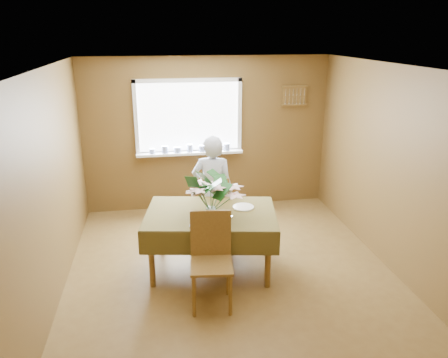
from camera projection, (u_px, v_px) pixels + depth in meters
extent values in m
plane|color=brown|center=(231.00, 272.00, 5.45)|extent=(4.50, 4.50, 0.00)
plane|color=white|center=(232.00, 67.00, 4.65)|extent=(4.50, 4.50, 0.00)
plane|color=brown|center=(207.00, 134.00, 7.15)|extent=(4.00, 0.00, 4.00)
plane|color=brown|center=(291.00, 283.00, 2.95)|extent=(4.00, 0.00, 4.00)
plane|color=brown|center=(51.00, 187.00, 4.74)|extent=(0.00, 4.50, 4.50)
plane|color=brown|center=(392.00, 169.00, 5.36)|extent=(0.00, 4.50, 4.50)
cube|color=white|center=(189.00, 117.00, 6.99)|extent=(1.60, 0.01, 1.10)
cube|color=white|center=(188.00, 80.00, 6.79)|extent=(1.72, 0.06, 0.06)
cube|color=white|center=(190.00, 152.00, 7.17)|extent=(1.72, 0.06, 0.06)
cube|color=white|center=(136.00, 119.00, 6.85)|extent=(0.06, 0.06, 1.22)
cube|color=white|center=(239.00, 116.00, 7.11)|extent=(0.06, 0.06, 1.22)
cube|color=white|center=(190.00, 153.00, 7.10)|extent=(1.72, 0.20, 0.04)
cylinder|color=white|center=(152.00, 151.00, 6.97)|extent=(0.09, 0.09, 0.08)
cylinder|color=white|center=(165.00, 149.00, 6.99)|extent=(0.11, 0.11, 0.12)
cylinder|color=white|center=(177.00, 150.00, 7.03)|extent=(0.12, 0.12, 0.09)
cylinder|color=white|center=(190.00, 148.00, 7.05)|extent=(0.10, 0.10, 0.13)
cylinder|color=white|center=(202.00, 148.00, 7.09)|extent=(0.11, 0.11, 0.10)
cylinder|color=white|center=(214.00, 148.00, 7.12)|extent=(0.09, 0.09, 0.08)
cylinder|color=white|center=(227.00, 147.00, 7.15)|extent=(0.11, 0.11, 0.12)
cube|color=brown|center=(295.00, 96.00, 7.16)|extent=(0.40, 0.03, 0.30)
cube|color=brown|center=(295.00, 87.00, 7.09)|extent=(0.44, 0.04, 0.03)
cube|color=brown|center=(294.00, 105.00, 7.19)|extent=(0.44, 0.04, 0.03)
cylinder|color=brown|center=(152.00, 259.00, 5.05)|extent=(0.07, 0.07, 0.72)
cylinder|color=brown|center=(268.00, 259.00, 5.04)|extent=(0.07, 0.07, 0.72)
cylinder|color=brown|center=(162.00, 228.00, 5.85)|extent=(0.07, 0.07, 0.72)
cylinder|color=brown|center=(262.00, 228.00, 5.84)|extent=(0.07, 0.07, 0.72)
cube|color=brown|center=(211.00, 215.00, 5.33)|extent=(1.66, 1.25, 0.04)
cube|color=#423818|center=(211.00, 213.00, 5.32)|extent=(1.73, 1.32, 0.01)
cube|color=#423818|center=(209.00, 244.00, 4.86)|extent=(1.55, 0.28, 0.28)
cube|color=#423818|center=(212.00, 207.00, 5.87)|extent=(1.55, 0.28, 0.28)
cube|color=#423818|center=(147.00, 223.00, 5.37)|extent=(0.19, 1.05, 0.28)
cube|color=#423818|center=(275.00, 224.00, 5.36)|extent=(0.19, 1.05, 0.28)
cube|color=#50ABE3|center=(210.00, 221.00, 5.08)|extent=(0.50, 0.40, 0.01)
cylinder|color=brown|center=(230.00, 218.00, 6.49)|extent=(0.04, 0.04, 0.44)
cylinder|color=brown|center=(206.00, 217.00, 6.53)|extent=(0.04, 0.04, 0.44)
cylinder|color=brown|center=(227.00, 228.00, 6.16)|extent=(0.04, 0.04, 0.44)
cylinder|color=brown|center=(202.00, 227.00, 6.20)|extent=(0.04, 0.04, 0.44)
cube|color=brown|center=(216.00, 207.00, 6.27)|extent=(0.51, 0.51, 0.03)
cube|color=brown|center=(214.00, 195.00, 6.00)|extent=(0.41, 0.14, 0.49)
cylinder|color=brown|center=(194.00, 296.00, 4.55)|extent=(0.04, 0.04, 0.48)
cylinder|color=brown|center=(230.00, 295.00, 4.57)|extent=(0.04, 0.04, 0.48)
cylinder|color=brown|center=(194.00, 277.00, 4.91)|extent=(0.04, 0.04, 0.48)
cylinder|color=brown|center=(228.00, 276.00, 4.93)|extent=(0.04, 0.04, 0.48)
cube|color=brown|center=(211.00, 265.00, 4.66)|extent=(0.49, 0.49, 0.03)
cube|color=brown|center=(211.00, 233.00, 4.76)|extent=(0.45, 0.08, 0.53)
imported|color=white|center=(213.00, 191.00, 6.00)|extent=(0.65, 0.51, 1.56)
cylinder|color=white|center=(211.00, 214.00, 5.08)|extent=(0.12, 0.12, 0.15)
cylinder|color=#33662D|center=(211.00, 204.00, 5.05)|extent=(0.07, 0.07, 0.11)
cylinder|color=white|center=(243.00, 207.00, 5.45)|extent=(0.32, 0.32, 0.01)
cube|color=silver|center=(228.00, 219.00, 5.09)|extent=(0.15, 0.21, 0.00)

